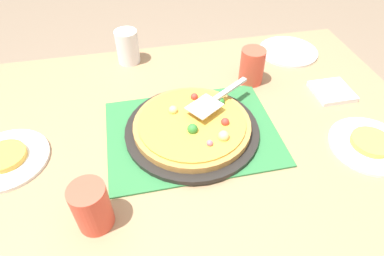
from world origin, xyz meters
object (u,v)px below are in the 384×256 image
(pizza_server, at_px, (216,99))
(napkin_stack, at_px, (332,91))
(plate_side, at_px, (288,51))
(cup_far, at_px, (252,66))
(cup_near, at_px, (92,207))
(pizza, at_px, (193,124))
(served_slice_left, at_px, (372,142))
(served_slice_right, at_px, (5,155))
(pizza_pan, at_px, (192,130))
(plate_far_right, at_px, (7,159))
(plate_near_left, at_px, (370,145))
(cup_corner, at_px, (127,47))

(pizza_server, relative_size, napkin_stack, 1.79)
(plate_side, relative_size, cup_far, 1.83)
(plate_side, xyz_separation_m, cup_near, (-0.72, -0.59, 0.06))
(pizza, height_order, cup_near, cup_near)
(cup_far, height_order, pizza_server, cup_far)
(served_slice_left, distance_m, served_slice_right, 0.98)
(pizza_pan, relative_size, served_slice_left, 3.45)
(pizza, distance_m, plate_far_right, 0.50)
(pizza, distance_m, plate_side, 0.57)
(pizza, distance_m, served_slice_left, 0.49)
(pizza_server, bearing_deg, pizza, -145.70)
(pizza, height_order, served_slice_left, pizza)
(served_slice_right, distance_m, cup_far, 0.78)
(plate_near_left, bearing_deg, pizza_pan, 161.84)
(served_slice_left, xyz_separation_m, napkin_stack, (0.02, 0.24, -0.01))
(napkin_stack, bearing_deg, served_slice_left, -94.43)
(plate_near_left, distance_m, cup_corner, 0.84)
(served_slice_left, height_order, cup_far, cup_far)
(plate_near_left, bearing_deg, cup_near, -173.84)
(pizza_pan, relative_size, pizza, 1.15)
(plate_far_right, bearing_deg, pizza_server, 5.12)
(pizza_pan, relative_size, plate_side, 1.73)
(served_slice_left, relative_size, cup_corner, 0.92)
(pizza_pan, xyz_separation_m, cup_near, (-0.27, -0.23, 0.05))
(pizza, relative_size, cup_far, 2.75)
(served_slice_left, bearing_deg, plate_far_right, 170.87)
(cup_near, distance_m, cup_far, 0.68)
(cup_far, distance_m, pizza_server, 0.23)
(plate_side, relative_size, served_slice_left, 2.00)
(cup_corner, relative_size, napkin_stack, 1.00)
(cup_corner, bearing_deg, pizza_server, -57.88)
(plate_near_left, bearing_deg, cup_corner, 137.06)
(plate_side, height_order, served_slice_left, served_slice_left)
(cup_far, bearing_deg, cup_corner, 151.74)
(served_slice_left, xyz_separation_m, served_slice_right, (-0.97, 0.16, 0.00))
(plate_near_left, distance_m, served_slice_left, 0.01)
(cup_near, height_order, cup_far, same)
(pizza_pan, distance_m, served_slice_left, 0.49)
(pizza_server, height_order, napkin_stack, pizza_server)
(plate_near_left, bearing_deg, plate_side, 91.73)
(cup_corner, xyz_separation_m, pizza_server, (0.23, -0.36, 0.01))
(plate_near_left, bearing_deg, plate_far_right, 170.87)
(served_slice_right, distance_m, cup_corner, 0.55)
(plate_side, xyz_separation_m, cup_corner, (-0.60, 0.07, 0.06))
(pizza_pan, distance_m, napkin_stack, 0.49)
(pizza_pan, height_order, cup_near, cup_near)
(pizza_pan, relative_size, cup_corner, 3.17)
(napkin_stack, bearing_deg, cup_far, 153.23)
(plate_near_left, distance_m, cup_near, 0.74)
(pizza, distance_m, pizza_server, 0.10)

